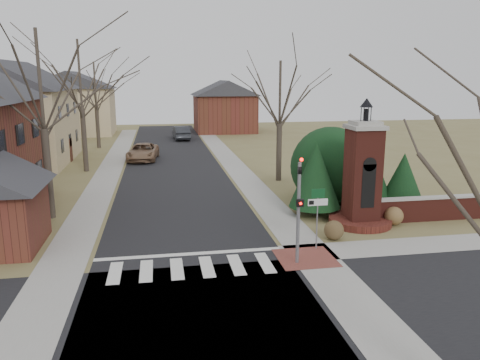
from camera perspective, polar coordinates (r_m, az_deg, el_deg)
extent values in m
plane|color=brown|center=(18.40, -5.68, -11.59)|extent=(120.00, 120.00, 0.00)
cube|color=black|center=(39.51, -8.11, 1.44)|extent=(8.00, 70.00, 0.01)
cube|color=black|center=(15.72, -4.82, -16.00)|extent=(120.00, 8.00, 0.01)
cube|color=silver|center=(19.13, -5.87, -10.60)|extent=(8.00, 2.20, 0.02)
cube|color=silver|center=(20.52, -6.18, -8.97)|extent=(8.00, 0.35, 0.02)
cube|color=gray|center=(39.99, -0.64, 1.70)|extent=(2.00, 60.00, 0.02)
cube|color=gray|center=(39.70, -15.63, 1.16)|extent=(2.00, 60.00, 0.02)
cube|color=brown|center=(20.17, 8.01, -9.40)|extent=(2.40, 2.40, 0.02)
cylinder|color=slate|center=(18.98, 7.12, -4.11)|extent=(0.14, 0.14, 4.20)
imported|color=black|center=(18.52, 7.29, 1.68)|extent=(0.15, 0.18, 0.90)
sphere|color=#FF0C05|center=(18.26, 7.51, 2.48)|extent=(0.14, 0.14, 0.14)
cube|color=black|center=(18.68, 7.33, -2.79)|extent=(0.28, 0.16, 0.30)
sphere|color=#FF0C05|center=(18.60, 7.41, -2.87)|extent=(0.11, 0.11, 0.11)
cylinder|color=slate|center=(20.88, 9.37, -4.93)|extent=(0.06, 0.06, 2.60)
cube|color=silver|center=(20.62, 9.47, -2.69)|extent=(0.90, 0.03, 0.30)
cube|color=black|center=(20.52, 8.70, -2.75)|extent=(0.22, 0.02, 0.18)
cube|color=#0E411D|center=(20.52, 9.51, -1.62)|extent=(0.60, 0.03, 0.40)
cylinder|color=maroon|center=(25.10, 14.40, -4.85)|extent=(3.20, 3.20, 0.36)
cube|color=maroon|center=(24.52, 14.69, 0.33)|extent=(1.50, 1.50, 5.00)
cube|color=black|center=(23.95, 15.36, -0.73)|extent=(0.70, 0.10, 2.20)
cube|color=gray|center=(24.13, 15.03, 6.26)|extent=(1.70, 1.70, 0.20)
cube|color=gray|center=(24.12, 15.05, 6.73)|extent=(1.30, 1.30, 0.20)
cylinder|color=black|center=(24.08, 15.11, 7.68)|extent=(0.20, 0.20, 0.60)
cone|color=black|center=(24.04, 15.19, 9.10)|extent=(0.64, 0.64, 0.45)
cube|color=maroon|center=(27.12, 23.17, -3.27)|extent=(7.50, 0.40, 1.20)
cube|color=gray|center=(26.96, 23.29, -1.94)|extent=(7.50, 0.50, 0.10)
cube|color=#CDBE88|center=(45.69, -25.73, 5.87)|extent=(9.00, 12.00, 6.40)
cube|color=#CDBE88|center=(65.84, -19.59, 7.86)|extent=(10.00, 8.00, 6.00)
cube|color=#CDBE88|center=(64.64, -22.58, 11.11)|extent=(0.75, 0.75, 3.08)
cube|color=maroon|center=(65.60, -1.91, 8.12)|extent=(8.00, 8.00, 5.00)
cube|color=maroon|center=(63.57, -3.77, 11.03)|extent=(0.75, 0.75, 2.80)
cylinder|color=#473D33|center=(26.21, 9.03, -3.71)|extent=(0.20, 0.20, 0.50)
cone|color=black|center=(25.72, 9.18, 0.68)|extent=(2.80, 2.80, 3.60)
cylinder|color=#473D33|center=(28.48, 14.55, -2.65)|extent=(0.20, 0.20, 0.50)
cone|color=black|center=(27.98, 14.81, 2.00)|extent=(3.40, 3.40, 4.20)
cylinder|color=#473D33|center=(28.51, 19.04, -2.93)|extent=(0.20, 0.20, 0.50)
cone|color=black|center=(28.13, 19.28, 0.32)|extent=(2.40, 2.40, 2.80)
sphere|color=black|center=(28.61, 10.98, 2.01)|extent=(4.80, 4.80, 4.80)
cylinder|color=#473D33|center=(26.92, -22.34, 0.67)|extent=(0.40, 0.40, 4.83)
cylinder|color=#473D33|center=(39.53, -18.45, 4.62)|extent=(0.40, 0.40, 5.04)
cylinder|color=#473D33|center=(52.43, -16.95, 6.16)|extent=(0.40, 0.40, 4.41)
cylinder|color=#473D33|center=(34.31, 4.77, 3.40)|extent=(0.40, 0.40, 4.20)
imported|color=#89674B|center=(43.74, -11.75, 3.37)|extent=(3.05, 5.68, 1.52)
imported|color=#303237|center=(57.56, -7.17, 5.73)|extent=(2.05, 5.08, 1.64)
sphere|color=brown|center=(22.43, 11.37, -6.02)|extent=(0.93, 0.93, 0.93)
sphere|color=brown|center=(25.39, 18.24, -4.18)|extent=(0.97, 0.97, 0.97)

